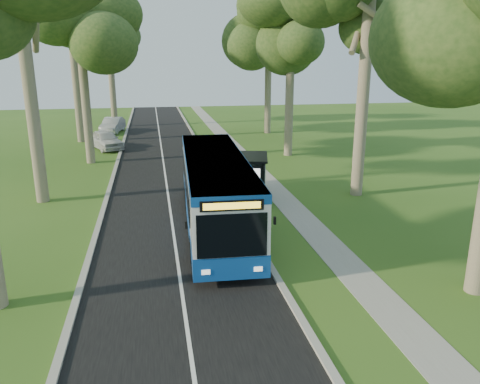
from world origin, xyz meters
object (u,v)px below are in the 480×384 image
at_px(car_silver, 113,125).
at_px(bus_shelter, 257,171).
at_px(litter_bin, 241,191).
at_px(car_white, 106,140).
at_px(bus, 215,191).
at_px(bus_stop_sign, 261,209).

bearing_deg(car_silver, bus_shelter, -60.22).
bearing_deg(litter_bin, car_white, 117.07).
height_order(bus, car_white, bus).
bearing_deg(bus, bus_shelter, 54.80).
bearing_deg(litter_bin, bus_shelter, -35.75).
distance_m(bus_stop_sign, litter_bin, 6.18).
bearing_deg(car_silver, bus_stop_sign, -64.99).
bearing_deg(bus_shelter, litter_bin, 157.11).
distance_m(bus_shelter, car_white, 20.44).
xyz_separation_m(bus_stop_sign, car_silver, (-8.71, 33.09, -0.60)).
distance_m(bus, bus_stop_sign, 2.63).
distance_m(bus_shelter, litter_bin, 1.64).
xyz_separation_m(bus_stop_sign, bus_shelter, (1.06, 5.53, 0.39)).
bearing_deg(bus_stop_sign, litter_bin, 112.04).
height_order(bus, litter_bin, bus).
xyz_separation_m(bus_stop_sign, car_white, (-8.63, 23.51, -0.58)).
bearing_deg(car_silver, bus, -67.14).
relative_size(bus_shelter, car_white, 0.67).
relative_size(car_white, car_silver, 0.99).
height_order(litter_bin, car_white, car_white).
relative_size(bus_stop_sign, litter_bin, 2.32).
distance_m(bus, car_white, 22.67).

